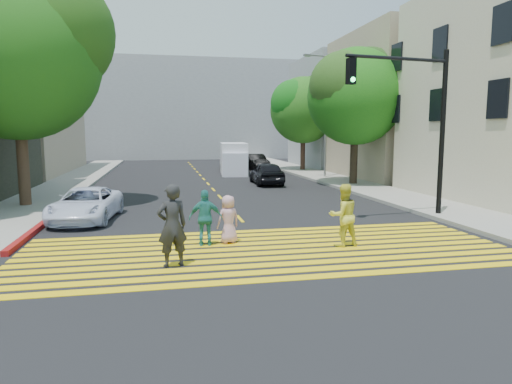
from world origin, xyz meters
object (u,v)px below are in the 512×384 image
object	(u,v)px
white_sedan	(86,204)
silver_car	(231,161)
pedestrian_woman	(343,215)
tree_left	(18,47)
pedestrian_extra	(206,218)
white_van	(234,159)
dark_car_near	(267,173)
tree_right_far	(304,107)
dark_car_parked	(256,162)
tree_right_near	(356,91)
pedestrian_man	(172,226)
traffic_signal	(418,110)
pedestrian_child	(228,219)

from	to	relation	value
white_sedan	silver_car	xyz separation A→B (m)	(8.73, 22.10, 0.11)
pedestrian_woman	white_sedan	bearing A→B (deg)	-41.21
tree_left	pedestrian_extra	distance (m)	12.17
pedestrian_extra	white_van	size ratio (longest dim) A/B	0.31
pedestrian_woman	dark_car_near	size ratio (longest dim) A/B	0.43
tree_right_far	dark_car_parked	bearing A→B (deg)	152.81
tree_right_far	white_sedan	distance (m)	24.40
dark_car_parked	white_van	distance (m)	4.35
white_van	silver_car	bearing A→B (deg)	89.50
tree_right_near	tree_right_far	size ratio (longest dim) A/B	1.05
pedestrian_man	dark_car_near	distance (m)	17.74
silver_car	dark_car_parked	xyz separation A→B (m)	(1.96, -1.06, -0.02)
tree_right_near	pedestrian_extra	world-z (taller)	tree_right_near
pedestrian_woman	traffic_signal	world-z (taller)	traffic_signal
tree_right_far	white_van	size ratio (longest dim) A/B	1.50
tree_right_far	pedestrian_man	xyz separation A→B (m)	(-11.40, -25.65, -4.33)
pedestrian_child	dark_car_parked	bearing A→B (deg)	-124.55
tree_right_near	pedestrian_extra	size ratio (longest dim) A/B	5.16
silver_car	pedestrian_man	bearing A→B (deg)	87.13
tree_left	tree_right_near	size ratio (longest dim) A/B	1.19
pedestrian_man	dark_car_near	world-z (taller)	pedestrian_man
pedestrian_man	traffic_signal	bearing A→B (deg)	-169.59
pedestrian_child	silver_car	size ratio (longest dim) A/B	0.29
silver_car	pedestrian_extra	bearing A→B (deg)	88.38
tree_right_near	pedestrian_woman	size ratio (longest dim) A/B	4.66
tree_left	silver_car	world-z (taller)	tree_left
tree_right_near	dark_car_parked	distance (m)	14.00
pedestrian_extra	white_van	world-z (taller)	white_van
pedestrian_extra	dark_car_near	xyz separation A→B (m)	(5.20, 14.77, -0.10)
tree_right_near	white_van	bearing A→B (deg)	123.47
tree_left	tree_right_near	distance (m)	17.83
silver_car	dark_car_parked	size ratio (longest dim) A/B	1.17
silver_car	pedestrian_woman	bearing A→B (deg)	96.52
white_sedan	tree_left	bearing A→B (deg)	135.86
tree_right_near	traffic_signal	size ratio (longest dim) A/B	1.34
pedestrian_man	pedestrian_extra	bearing A→B (deg)	-133.27
white_sedan	silver_car	world-z (taller)	silver_car
pedestrian_extra	white_sedan	bearing A→B (deg)	-43.41
tree_left	tree_right_near	xyz separation A→B (m)	(17.11, 4.90, -1.06)
tree_right_near	dark_car_parked	size ratio (longest dim) A/B	1.99
tree_right_near	dark_car_near	bearing A→B (deg)	161.40
pedestrian_woman	silver_car	world-z (taller)	pedestrian_woman
dark_car_near	silver_car	bearing A→B (deg)	-86.37
tree_right_near	dark_car_parked	world-z (taller)	tree_right_near
tree_right_near	tree_right_far	xyz separation A→B (m)	(0.16, 10.72, -0.30)
traffic_signal	pedestrian_child	bearing A→B (deg)	-169.15
tree_left	white_van	distance (m)	18.69
pedestrian_child	tree_right_near	bearing A→B (deg)	-147.82
traffic_signal	silver_car	bearing A→B (deg)	90.69
tree_left	pedestrian_extra	world-z (taller)	tree_left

